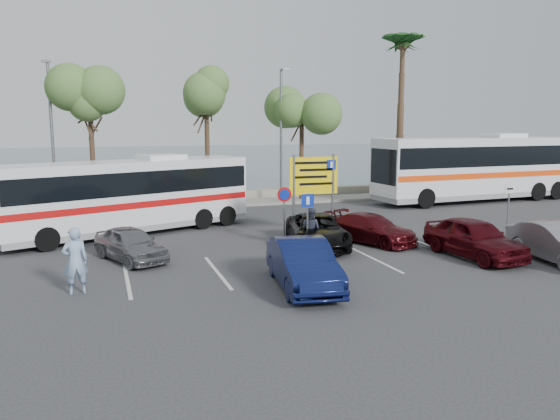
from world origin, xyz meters
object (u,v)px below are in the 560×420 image
object	(u,v)px
suv_black	(317,231)
pedestrian_near	(75,261)
direction_sign	(314,182)
coach_bus_right	(476,170)
coach_bus_left	(129,198)
car_red	(474,238)
pedestrian_far	(310,229)
street_lamp_right	(281,129)
car_silver_b	(559,243)
car_silver_a	(130,244)
street_lamp_left	(52,129)
car_maroon	(371,229)
car_blue	(303,264)

from	to	relation	value
suv_black	pedestrian_near	distance (m)	9.62
direction_sign	coach_bus_right	world-z (taller)	coach_bus_right
coach_bus_left	pedestrian_near	distance (m)	8.75
car_red	pedestrian_far	xyz separation A→B (m)	(-5.30, 2.98, 0.10)
street_lamp_right	car_red	distance (m)	16.14
car_red	car_silver_b	size ratio (longest dim) A/B	1.02
car_silver_a	suv_black	distance (m)	7.24
pedestrian_far	coach_bus_right	bearing A→B (deg)	-102.46
pedestrian_near	car_silver_b	bearing A→B (deg)	165.91
car_silver_b	suv_black	bearing A→B (deg)	152.27
street_lamp_left	pedestrian_near	distance (m)	16.01
car_maroon	pedestrian_near	world-z (taller)	pedestrian_near
coach_bus_right	car_silver_b	xyz separation A→B (m)	(-7.30, -14.00, -1.29)
direction_sign	pedestrian_near	distance (m)	10.89
direction_sign	car_blue	distance (m)	7.54
direction_sign	coach_bus_left	bearing A→B (deg)	156.24
direction_sign	coach_bus_left	world-z (taller)	direction_sign
street_lamp_left	car_maroon	bearing A→B (deg)	-42.98
car_blue	car_silver_b	xyz separation A→B (m)	(9.70, 0.00, -0.02)
car_maroon	suv_black	bearing A→B (deg)	155.35
direction_sign	car_silver_a	distance (m)	8.13
car_blue	car_silver_b	world-z (taller)	car_blue
coach_bus_right	street_lamp_left	bearing A→B (deg)	173.11
street_lamp_left	street_lamp_right	distance (m)	13.00
car_silver_a	car_red	size ratio (longest dim) A/B	0.83
street_lamp_left	car_silver_a	xyz separation A→B (m)	(3.26, -12.02, -3.98)
direction_sign	car_blue	xyz separation A→B (m)	(-3.00, -6.70, -1.71)
suv_black	coach_bus_right	bearing A→B (deg)	44.81
coach_bus_right	pedestrian_near	bearing A→B (deg)	-151.94
street_lamp_left	pedestrian_near	bearing A→B (deg)	-84.31
street_lamp_left	car_red	distance (m)	22.12
car_red	pedestrian_near	distance (m)	13.76
coach_bus_right	pedestrian_far	world-z (taller)	coach_bus_right
street_lamp_left	car_silver_b	size ratio (longest dim) A/B	1.88
suv_black	pedestrian_far	xyz separation A→B (m)	(-0.50, -0.50, 0.19)
car_maroon	pedestrian_far	distance (m)	2.95
suv_black	street_lamp_right	bearing A→B (deg)	91.23
street_lamp_left	coach_bus_right	distance (m)	25.32
car_red	pedestrian_far	size ratio (longest dim) A/B	2.58
street_lamp_right	car_maroon	xyz separation A→B (m)	(-0.10, -12.02, -4.01)
car_maroon	car_silver_b	world-z (taller)	car_silver_b
car_blue	car_maroon	distance (m)	7.00
car_blue	car_red	distance (m)	7.46
direction_sign	car_silver_b	size ratio (longest dim) A/B	0.84
coach_bus_right	car_blue	xyz separation A→B (m)	(-17.00, -14.00, -1.27)
coach_bus_left	car_maroon	size ratio (longest dim) A/B	2.76
street_lamp_right	direction_sign	xyz separation A→B (m)	(-2.00, -10.32, -2.17)
car_silver_a	pedestrian_near	size ratio (longest dim) A/B	1.84
street_lamp_right	car_silver_b	xyz separation A→B (m)	(4.70, -17.02, -3.90)
car_silver_b	pedestrian_near	size ratio (longest dim) A/B	2.17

